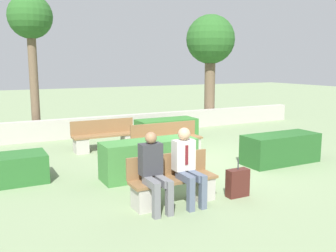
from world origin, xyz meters
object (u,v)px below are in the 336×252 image
object	(u,v)px
bench_right_side	(167,143)
person_seated_woman	(154,168)
tree_leftmost	(30,23)
person_seated_man	(187,162)
tree_center_left	(211,43)
bench_front	(173,185)
bench_left_side	(105,139)
suitcase	(238,183)

from	to	relation	value
bench_right_side	person_seated_woman	size ratio (longest dim) A/B	1.47
tree_leftmost	person_seated_man	bearing A→B (deg)	-78.92
person_seated_man	tree_center_left	distance (m)	9.32
bench_front	bench_left_side	size ratio (longest dim) A/B	0.86
person_seated_man	tree_leftmost	xyz separation A→B (m)	(-1.47, 7.51, 3.00)
suitcase	tree_center_left	bearing A→B (deg)	60.10
bench_front	suitcase	size ratio (longest dim) A/B	2.21
person_seated_woman	suitcase	size ratio (longest dim) A/B	1.84
bench_right_side	tree_center_left	world-z (taller)	tree_center_left
tree_center_left	person_seated_woman	bearing A→B (deg)	-129.19
bench_front	tree_leftmost	size ratio (longest dim) A/B	0.34
person_seated_woman	suitcase	bearing A→B (deg)	-4.38
bench_left_side	tree_leftmost	bearing A→B (deg)	119.25
bench_left_side	bench_right_side	size ratio (longest dim) A/B	0.95
person_seated_woman	tree_leftmost	xyz separation A→B (m)	(-0.83, 7.52, 3.02)
bench_front	bench_left_side	distance (m)	4.56
bench_left_side	suitcase	distance (m)	4.93
person_seated_woman	person_seated_man	bearing A→B (deg)	0.34
tree_leftmost	bench_front	bearing A→B (deg)	-80.26
bench_right_side	tree_leftmost	xyz separation A→B (m)	(-2.79, 4.18, 3.42)
suitcase	tree_leftmost	bearing A→B (deg)	108.08
bench_front	tree_center_left	distance (m)	9.46
tree_leftmost	suitcase	bearing A→B (deg)	-71.92
bench_right_side	tree_center_left	xyz separation A→B (m)	(3.95, 3.91, 2.95)
bench_right_side	tree_leftmost	world-z (taller)	tree_leftmost
bench_right_side	person_seated_woman	xyz separation A→B (m)	(-1.97, -3.34, 0.40)
suitcase	bench_right_side	bearing A→B (deg)	85.09
bench_front	tree_leftmost	world-z (taller)	tree_leftmost
bench_front	bench_right_side	world-z (taller)	same
bench_front	bench_left_side	xyz separation A→B (m)	(0.21, 4.55, 0.01)
bench_left_side	tree_center_left	xyz separation A→B (m)	(5.27, 2.56, 2.95)
bench_right_side	suitcase	world-z (taller)	bench_right_side
bench_left_side	bench_right_side	distance (m)	1.89
bench_front	person_seated_man	size ratio (longest dim) A/B	1.18
person_seated_man	suitcase	world-z (taller)	person_seated_man
bench_right_side	person_seated_woman	bearing A→B (deg)	-116.14
bench_left_side	person_seated_man	distance (m)	4.71
bench_left_side	bench_right_side	bearing A→B (deg)	-43.89
bench_front	person_seated_woman	world-z (taller)	person_seated_woman
bench_right_side	suitcase	distance (m)	3.48
bench_front	person_seated_man	world-z (taller)	person_seated_man
person_seated_man	tree_leftmost	bearing A→B (deg)	101.08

